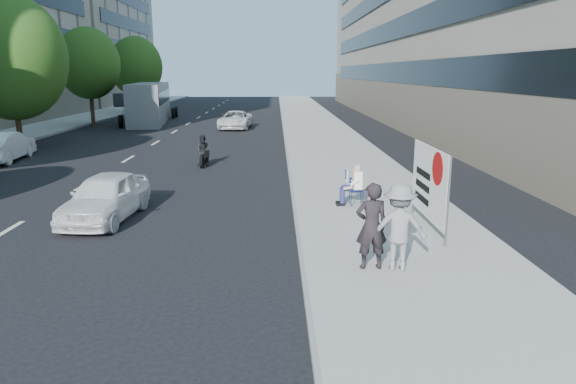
{
  "coord_description": "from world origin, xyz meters",
  "views": [
    {
      "loc": [
        0.88,
        -11.49,
        4.24
      ],
      "look_at": [
        1.17,
        0.69,
        1.39
      ],
      "focal_mm": 32.0,
      "sensor_mm": 36.0,
      "label": 1
    }
  ],
  "objects_px": {
    "pedestrian_woman": "(371,226)",
    "white_sedan_near": "(105,197)",
    "motorcycle": "(204,152)",
    "jogger": "(399,227)",
    "white_sedan_mid": "(4,146)",
    "seated_protester": "(353,182)",
    "protest_banner": "(429,183)",
    "bus": "(150,103)",
    "white_sedan_far": "(235,120)"
  },
  "relations": [
    {
      "from": "protest_banner",
      "to": "motorcycle",
      "type": "xyz_separation_m",
      "value": [
        -7.36,
        10.41,
        -0.76
      ]
    },
    {
      "from": "seated_protester",
      "to": "white_sedan_mid",
      "type": "height_order",
      "value": "seated_protester"
    },
    {
      "from": "seated_protester",
      "to": "bus",
      "type": "relative_size",
      "value": 0.11
    },
    {
      "from": "seated_protester",
      "to": "jogger",
      "type": "bearing_deg",
      "value": -88.29
    },
    {
      "from": "jogger",
      "to": "white_sedan_mid",
      "type": "relative_size",
      "value": 0.42
    },
    {
      "from": "white_sedan_far",
      "to": "bus",
      "type": "distance_m",
      "value": 9.37
    },
    {
      "from": "pedestrian_woman",
      "to": "bus",
      "type": "height_order",
      "value": "bus"
    },
    {
      "from": "seated_protester",
      "to": "bus",
      "type": "distance_m",
      "value": 31.96
    },
    {
      "from": "protest_banner",
      "to": "white_sedan_near",
      "type": "xyz_separation_m",
      "value": [
        -9.03,
        1.59,
        -0.72
      ]
    },
    {
      "from": "white_sedan_far",
      "to": "bus",
      "type": "xyz_separation_m",
      "value": [
        -7.69,
        5.27,
        0.97
      ]
    },
    {
      "from": "seated_protester",
      "to": "motorcycle",
      "type": "distance_m",
      "value": 9.74
    },
    {
      "from": "protest_banner",
      "to": "bus",
      "type": "height_order",
      "value": "bus"
    },
    {
      "from": "jogger",
      "to": "white_sedan_far",
      "type": "distance_m",
      "value": 29.82
    },
    {
      "from": "white_sedan_far",
      "to": "bus",
      "type": "bearing_deg",
      "value": 150.31
    },
    {
      "from": "protest_banner",
      "to": "bus",
      "type": "xyz_separation_m",
      "value": [
        -14.82,
        31.63,
        0.23
      ]
    },
    {
      "from": "jogger",
      "to": "pedestrian_woman",
      "type": "distance_m",
      "value": 0.57
    },
    {
      "from": "jogger",
      "to": "white_sedan_near",
      "type": "distance_m",
      "value": 8.81
    },
    {
      "from": "jogger",
      "to": "bus",
      "type": "relative_size",
      "value": 0.15
    },
    {
      "from": "seated_protester",
      "to": "white_sedan_mid",
      "type": "xyz_separation_m",
      "value": [
        -15.62,
        9.37,
        -0.15
      ]
    },
    {
      "from": "white_sedan_near",
      "to": "white_sedan_mid",
      "type": "distance_m",
      "value": 13.19
    },
    {
      "from": "seated_protester",
      "to": "pedestrian_woman",
      "type": "relative_size",
      "value": 0.7
    },
    {
      "from": "jogger",
      "to": "pedestrian_woman",
      "type": "bearing_deg",
      "value": 0.77
    },
    {
      "from": "motorcycle",
      "to": "white_sedan_far",
      "type": "bearing_deg",
      "value": 93.88
    },
    {
      "from": "white_sedan_near",
      "to": "motorcycle",
      "type": "height_order",
      "value": "motorcycle"
    },
    {
      "from": "white_sedan_near",
      "to": "white_sedan_mid",
      "type": "relative_size",
      "value": 0.92
    },
    {
      "from": "pedestrian_woman",
      "to": "white_sedan_near",
      "type": "relative_size",
      "value": 0.47
    },
    {
      "from": "bus",
      "to": "motorcycle",
      "type": "bearing_deg",
      "value": -78.27
    },
    {
      "from": "protest_banner",
      "to": "bus",
      "type": "relative_size",
      "value": 0.25
    },
    {
      "from": "protest_banner",
      "to": "pedestrian_woman",
      "type": "bearing_deg",
      "value": -125.74
    },
    {
      "from": "white_sedan_mid",
      "to": "motorcycle",
      "type": "bearing_deg",
      "value": 165.83
    },
    {
      "from": "seated_protester",
      "to": "jogger",
      "type": "xyz_separation_m",
      "value": [
        0.16,
        -5.43,
        0.21
      ]
    },
    {
      "from": "jogger",
      "to": "motorcycle",
      "type": "distance_m",
      "value": 14.56
    },
    {
      "from": "protest_banner",
      "to": "white_sedan_mid",
      "type": "distance_m",
      "value": 20.97
    },
    {
      "from": "jogger",
      "to": "seated_protester",
      "type": "bearing_deg",
      "value": -79.7
    },
    {
      "from": "seated_protester",
      "to": "motorcycle",
      "type": "height_order",
      "value": "seated_protester"
    },
    {
      "from": "pedestrian_woman",
      "to": "white_sedan_mid",
      "type": "distance_m",
      "value": 21.18
    },
    {
      "from": "motorcycle",
      "to": "jogger",
      "type": "bearing_deg",
      "value": -61.41
    },
    {
      "from": "pedestrian_woman",
      "to": "protest_banner",
      "type": "height_order",
      "value": "protest_banner"
    },
    {
      "from": "white_sedan_near",
      "to": "motorcycle",
      "type": "relative_size",
      "value": 1.96
    },
    {
      "from": "seated_protester",
      "to": "protest_banner",
      "type": "bearing_deg",
      "value": -57.26
    },
    {
      "from": "protest_banner",
      "to": "white_sedan_far",
      "type": "xyz_separation_m",
      "value": [
        -7.13,
        26.37,
        -0.74
      ]
    },
    {
      "from": "jogger",
      "to": "protest_banner",
      "type": "xyz_separation_m",
      "value": [
        1.47,
        2.9,
        0.32
      ]
    },
    {
      "from": "white_sedan_mid",
      "to": "bus",
      "type": "height_order",
      "value": "bus"
    },
    {
      "from": "white_sedan_mid",
      "to": "seated_protester",
      "type": "bearing_deg",
      "value": 143.46
    },
    {
      "from": "jogger",
      "to": "protest_banner",
      "type": "relative_size",
      "value": 0.61
    },
    {
      "from": "jogger",
      "to": "pedestrian_woman",
      "type": "height_order",
      "value": "pedestrian_woman"
    },
    {
      "from": "white_sedan_far",
      "to": "bus",
      "type": "relative_size",
      "value": 0.39
    },
    {
      "from": "pedestrian_woman",
      "to": "white_sedan_near",
      "type": "distance_m",
      "value": 8.29
    },
    {
      "from": "seated_protester",
      "to": "white_sedan_far",
      "type": "height_order",
      "value": "seated_protester"
    },
    {
      "from": "white_sedan_mid",
      "to": "motorcycle",
      "type": "relative_size",
      "value": 2.14
    }
  ]
}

